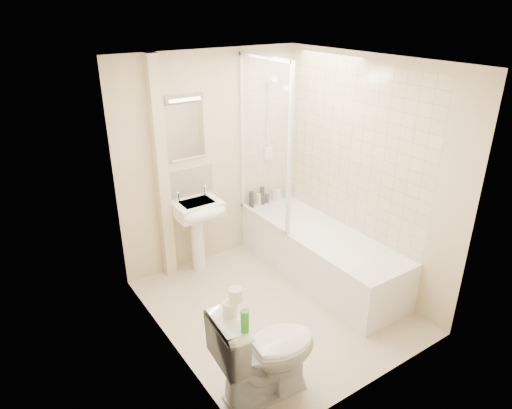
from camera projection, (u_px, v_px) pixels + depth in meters
floor at (275, 306)px, 4.64m from camera, size 2.50×2.50×0.00m
wall_back at (211, 161)px, 5.09m from camera, size 2.20×0.02×2.40m
wall_left at (165, 229)px, 3.58m from camera, size 0.02×2.50×2.40m
wall_right at (363, 175)px, 4.70m from camera, size 0.02×2.50×2.40m
ceiling at (281, 61)px, 3.65m from camera, size 2.20×2.50×0.02m
tile_back at (267, 132)px, 5.37m from camera, size 0.70×0.01×1.75m
tile_right at (351, 149)px, 4.76m from camera, size 0.01×2.10×1.75m
pipe_boxing at (162, 174)px, 4.73m from camera, size 0.12×0.12×2.40m
splashback at (188, 181)px, 5.00m from camera, size 0.60×0.02×0.30m
mirror at (185, 132)px, 4.77m from camera, size 0.46×0.01×0.60m
strip_light at (183, 97)px, 4.60m from camera, size 0.42×0.07×0.07m
bathtub at (320, 253)px, 5.05m from camera, size 0.70×2.10×0.55m
shower_screen at (264, 144)px, 4.85m from camera, size 0.04×0.92×1.80m
shower_fixture at (269, 123)px, 5.29m from camera, size 0.10×0.16×0.99m
pedestal_sink at (199, 217)px, 4.97m from camera, size 0.50×0.47×0.97m
bottle_black_a at (251, 200)px, 5.49m from camera, size 0.07×0.07×0.20m
bottle_white_a at (259, 199)px, 5.55m from camera, size 0.06×0.06×0.15m
bottle_black_b at (262, 196)px, 5.57m from camera, size 0.06×0.06×0.22m
bottle_blue at (267, 199)px, 5.62m from camera, size 0.06×0.06×0.11m
bottle_cream at (274, 195)px, 5.67m from camera, size 0.06×0.06×0.15m
bottle_white_b at (278, 195)px, 5.71m from camera, size 0.05×0.05×0.13m
bottle_green at (285, 195)px, 5.78m from camera, size 0.07×0.07×0.08m
toilet at (266, 351)px, 3.46m from camera, size 0.61×0.89×0.82m
toilet_roll_lower at (230, 309)px, 3.18m from camera, size 0.11×0.11×0.11m
toilet_roll_upper at (235, 295)px, 3.17m from camera, size 0.10×0.10×0.09m
green_bottle at (245, 321)px, 3.01m from camera, size 0.06×0.06×0.17m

